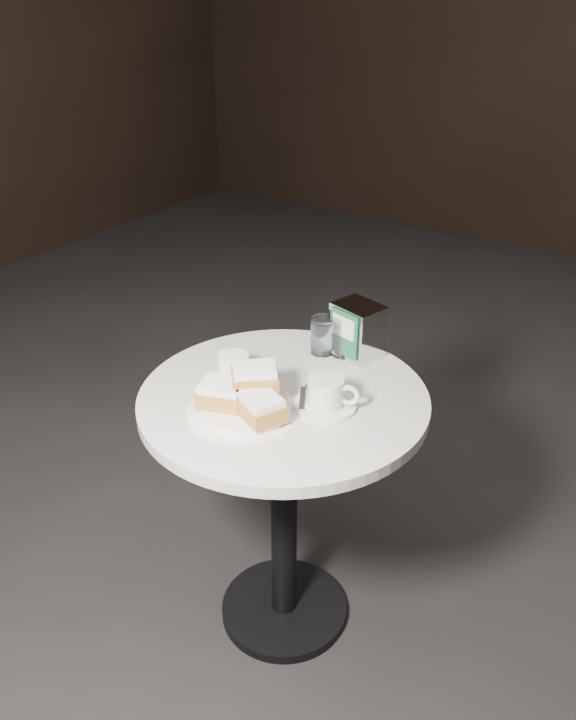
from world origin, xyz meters
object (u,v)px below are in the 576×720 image
(cafe_table, at_px, (284,461))
(beignet_plate, at_px, (246,397))
(napkin_dispenser, at_px, (357,330))
(coffee_cup_right, at_px, (326,395))
(coffee_cup_left, at_px, (234,369))
(water_glass_left, at_px, (322,336))
(water_glass_right, at_px, (344,335))

(cafe_table, height_order, beignet_plate, beignet_plate)
(napkin_dispenser, bearing_deg, coffee_cup_right, -60.01)
(coffee_cup_left, xyz_separation_m, water_glass_left, (0.11, 0.24, 0.02))
(beignet_plate, height_order, napkin_dispenser, napkin_dispenser)
(cafe_table, distance_m, coffee_cup_left, 0.27)
(water_glass_left, bearing_deg, napkin_dispenser, 27.50)
(beignet_plate, relative_size, water_glass_left, 2.31)
(coffee_cup_right, xyz_separation_m, water_glass_right, (-0.09, 0.25, 0.02))
(beignet_plate, distance_m, water_glass_right, 0.37)
(cafe_table, xyz_separation_m, coffee_cup_right, (0.11, 0.01, 0.23))
(water_glass_right, bearing_deg, cafe_table, -94.24)
(beignet_plate, distance_m, coffee_cup_left, 0.15)
(coffee_cup_left, xyz_separation_m, coffee_cup_right, (0.26, 0.02, 0.00))
(coffee_cup_left, bearing_deg, coffee_cup_right, 23.42)
(water_glass_right, bearing_deg, napkin_dispenser, 31.06)
(coffee_cup_left, height_order, coffee_cup_right, coffee_cup_right)
(cafe_table, bearing_deg, water_glass_left, 97.90)
(napkin_dispenser, bearing_deg, water_glass_left, -136.35)
(beignet_plate, distance_m, coffee_cup_right, 0.19)
(cafe_table, bearing_deg, napkin_dispenser, 80.20)
(coffee_cup_right, relative_size, water_glass_left, 1.77)
(beignet_plate, distance_m, water_glass_left, 0.34)
(beignet_plate, bearing_deg, coffee_cup_right, 38.88)
(water_glass_right, bearing_deg, coffee_cup_right, -69.40)
(water_glass_left, distance_m, napkin_dispenser, 0.09)
(cafe_table, relative_size, water_glass_right, 6.55)
(beignet_plate, xyz_separation_m, coffee_cup_right, (0.14, 0.12, -0.00))
(beignet_plate, bearing_deg, napkin_dispenser, 78.60)
(coffee_cup_right, distance_m, water_glass_left, 0.27)
(coffee_cup_right, height_order, napkin_dispenser, napkin_dispenser)
(cafe_table, height_order, coffee_cup_right, coffee_cup_right)
(beignet_plate, bearing_deg, coffee_cup_left, 138.00)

